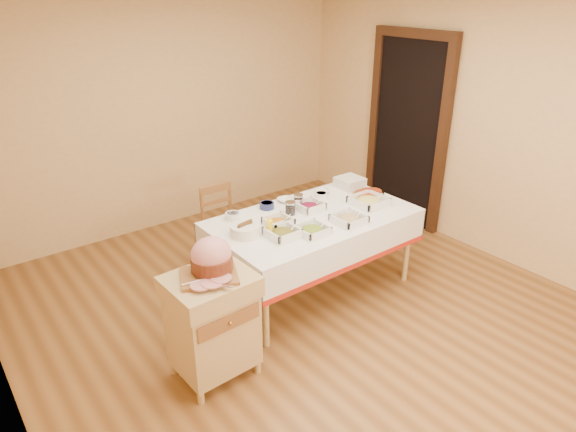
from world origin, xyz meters
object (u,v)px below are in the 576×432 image
at_px(dining_chair, 223,225).
at_px(preserve_jar_left, 290,209).
at_px(bread_basket, 245,230).
at_px(brass_platter, 368,194).
at_px(butcher_cart, 212,321).
at_px(dining_table, 313,232).
at_px(ham_on_board, 211,259).
at_px(mustard_bottle, 269,227).
at_px(preserve_jar_right, 298,201).
at_px(plate_stack, 350,183).

bearing_deg(dining_chair, preserve_jar_left, -72.18).
relative_size(bread_basket, brass_platter, 0.69).
bearing_deg(brass_platter, dining_chair, 140.45).
relative_size(butcher_cart, brass_platter, 2.31).
distance_m(dining_table, brass_platter, 0.73).
xyz_separation_m(ham_on_board, preserve_jar_left, (1.12, 0.57, -0.12)).
relative_size(mustard_bottle, brass_platter, 0.46).
bearing_deg(preserve_jar_right, mustard_bottle, -149.46).
bearing_deg(mustard_bottle, plate_stack, 16.76).
height_order(butcher_cart, dining_chair, butcher_cart).
height_order(dining_table, butcher_cart, butcher_cart).
bearing_deg(brass_platter, preserve_jar_right, 160.66).
relative_size(dining_table, preserve_jar_right, 16.19).
bearing_deg(preserve_jar_right, butcher_cart, -152.07).
xyz_separation_m(bread_basket, brass_platter, (1.40, -0.02, -0.02)).
relative_size(dining_table, dining_chair, 2.21).
distance_m(ham_on_board, plate_stack, 2.12).
xyz_separation_m(preserve_jar_left, mustard_bottle, (-0.39, -0.23, 0.02)).
bearing_deg(bread_basket, ham_on_board, -141.03).
xyz_separation_m(dining_table, dining_chair, (-0.39, 0.93, -0.17)).
xyz_separation_m(mustard_bottle, brass_platter, (1.24, 0.10, -0.05)).
bearing_deg(mustard_bottle, bread_basket, 142.87).
height_order(dining_table, mustard_bottle, mustard_bottle).
bearing_deg(ham_on_board, bread_basket, 38.97).
bearing_deg(bread_basket, dining_table, -4.09).
bearing_deg(butcher_cart, preserve_jar_left, 27.39).
height_order(dining_chair, plate_stack, plate_stack).
bearing_deg(preserve_jar_right, dining_table, -98.02).
bearing_deg(bread_basket, dining_chair, 71.55).
distance_m(dining_table, bread_basket, 0.72).
distance_m(mustard_bottle, brass_platter, 1.24).
distance_m(dining_chair, preserve_jar_right, 0.89).
relative_size(ham_on_board, bread_basket, 1.65).
height_order(mustard_bottle, bread_basket, mustard_bottle).
relative_size(dining_chair, brass_platter, 2.31).
relative_size(butcher_cart, ham_on_board, 2.03).
distance_m(dining_table, preserve_jar_right, 0.34).
distance_m(mustard_bottle, bread_basket, 0.20).
bearing_deg(preserve_jar_left, dining_table, -48.11).
distance_m(preserve_jar_left, plate_stack, 0.89).
relative_size(preserve_jar_left, brass_platter, 0.33).
relative_size(preserve_jar_right, plate_stack, 0.47).
bearing_deg(preserve_jar_right, preserve_jar_left, -148.63).
height_order(dining_chair, brass_platter, dining_chair).
bearing_deg(brass_platter, mustard_bottle, -175.53).
height_order(dining_table, dining_chair, dining_chair).
distance_m(preserve_jar_left, mustard_bottle, 0.45).
relative_size(butcher_cart, plate_stack, 3.41).
relative_size(butcher_cart, mustard_bottle, 4.99).
bearing_deg(bread_basket, preserve_jar_right, 16.46).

